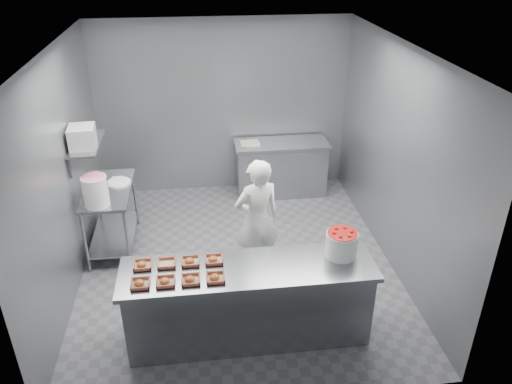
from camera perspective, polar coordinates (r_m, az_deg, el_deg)
floor at (r=6.71m, az=-2.12°, el=-8.02°), size 4.50×4.50×0.00m
ceiling at (r=5.55m, az=-2.64°, el=16.11°), size 4.50×4.50×0.00m
wall_back at (r=8.09m, az=-3.80°, el=9.57°), size 4.00×0.04×2.80m
wall_left at (r=6.18m, az=-21.16°, el=1.72°), size 0.04×4.50×2.80m
wall_right at (r=6.46m, az=15.65°, el=3.73°), size 0.04×4.50×2.80m
service_counter at (r=5.37m, az=-0.83°, el=-12.48°), size 2.60×0.70×0.90m
prep_table at (r=6.99m, az=-16.28°, el=-1.89°), size 0.60×1.20×0.90m
back_counter at (r=8.21m, az=2.86°, el=2.77°), size 1.50×0.60×0.90m
wall_shelf at (r=6.62m, az=-18.83°, el=5.26°), size 0.35×0.90×0.03m
tray_0 at (r=4.98m, az=-13.11°, el=-10.14°), size 0.19×0.18×0.06m
tray_1 at (r=4.95m, az=-10.32°, el=-10.03°), size 0.19×0.18×0.06m
tray_2 at (r=4.94m, az=-7.50°, el=-9.89°), size 0.19×0.18×0.06m
tray_3 at (r=4.94m, az=-4.68°, el=-9.73°), size 0.19×0.18×0.06m
tray_4 at (r=5.22m, az=-12.86°, el=-8.11°), size 0.19×0.18×0.06m
tray_5 at (r=5.20m, az=-10.17°, el=-8.02°), size 0.19×0.18×0.04m
tray_6 at (r=5.18m, az=-7.53°, el=-7.85°), size 0.19×0.18×0.06m
tray_7 at (r=5.18m, az=-4.86°, el=-7.70°), size 0.19×0.18×0.06m
worker at (r=6.08m, az=0.14°, el=-3.18°), size 0.66×0.52×1.59m
strawberry_tub at (r=5.26m, az=9.76°, el=-5.79°), size 0.33×0.33×0.28m
glaze_bucket at (r=6.39m, az=-17.89°, el=0.17°), size 0.32×0.30×0.47m
bucket_lid at (r=6.95m, az=-15.42°, el=1.07°), size 0.39×0.39×0.02m
rag at (r=7.07m, az=-15.61°, el=1.49°), size 0.15×0.13×0.02m
appliance at (r=6.43m, az=-19.24°, el=5.97°), size 0.34×0.38×0.26m
paper_stack at (r=7.96m, az=-0.71°, el=5.61°), size 0.30×0.23×0.04m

